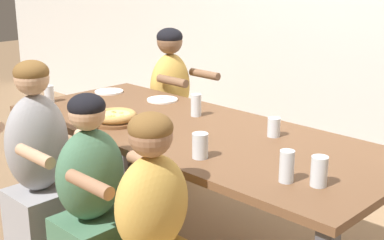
{
  "coord_description": "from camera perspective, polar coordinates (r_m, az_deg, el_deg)",
  "views": [
    {
      "loc": [
        2.03,
        -2.07,
        1.66
      ],
      "look_at": [
        0.0,
        0.0,
        0.8
      ],
      "focal_mm": 50.0,
      "sensor_mm": 36.0,
      "label": 1
    }
  ],
  "objects": [
    {
      "name": "empty_plate_b",
      "position": [
        3.66,
        -3.19,
        2.18
      ],
      "size": [
        0.21,
        0.21,
        0.02
      ],
      "color": "white",
      "rests_on": "dining_table"
    },
    {
      "name": "drinking_glass_b",
      "position": [
        2.32,
        13.39,
        -5.52
      ],
      "size": [
        0.07,
        0.07,
        0.13
      ],
      "color": "silver",
      "rests_on": "dining_table"
    },
    {
      "name": "drinking_glass_g",
      "position": [
        2.57,
        0.87,
        -2.75
      ],
      "size": [
        0.08,
        0.08,
        0.12
      ],
      "color": "silver",
      "rests_on": "dining_table"
    },
    {
      "name": "dining_table",
      "position": [
        3.06,
        0.0,
        -2.12
      ],
      "size": [
        2.4,
        0.98,
        0.75
      ],
      "color": "brown",
      "rests_on": "ground"
    },
    {
      "name": "pizza_board_main",
      "position": [
        3.16,
        -8.17,
        0.27
      ],
      "size": [
        0.28,
        0.28,
        0.07
      ],
      "color": "brown",
      "rests_on": "dining_table"
    },
    {
      "name": "drinking_glass_d",
      "position": [
        3.73,
        -14.99,
        2.64
      ],
      "size": [
        0.07,
        0.07,
        0.11
      ],
      "color": "silver",
      "rests_on": "dining_table"
    },
    {
      "name": "drinking_glass_e",
      "position": [
        2.33,
        10.07,
        -4.89
      ],
      "size": [
        0.06,
        0.06,
        0.14
      ],
      "color": "silver",
      "rests_on": "dining_table"
    },
    {
      "name": "empty_plate_a",
      "position": [
        3.93,
        -8.84,
        3.02
      ],
      "size": [
        0.21,
        0.21,
        0.02
      ],
      "color": "white",
      "rests_on": "dining_table"
    },
    {
      "name": "drinking_glass_c",
      "position": [
        3.27,
        0.43,
        1.5
      ],
      "size": [
        0.06,
        0.06,
        0.14
      ],
      "color": "silver",
      "rests_on": "dining_table"
    },
    {
      "name": "drinking_glass_a",
      "position": [
        2.92,
        8.71,
        -0.88
      ],
      "size": [
        0.07,
        0.07,
        0.1
      ],
      "color": "silver",
      "rests_on": "dining_table"
    },
    {
      "name": "diner_near_center",
      "position": [
        2.7,
        -10.61,
        -9.47
      ],
      "size": [
        0.51,
        0.4,
        1.08
      ],
      "rotation": [
        0.0,
        0.0,
        1.57
      ],
      "color": "#477556",
      "rests_on": "ground"
    },
    {
      "name": "diner_near_midleft",
      "position": [
        3.07,
        -15.94,
        -5.65
      ],
      "size": [
        0.51,
        0.4,
        1.17
      ],
      "rotation": [
        0.0,
        0.0,
        1.57
      ],
      "color": "#99999E",
      "rests_on": "ground"
    },
    {
      "name": "diner_far_left",
      "position": [
        4.21,
        -2.28,
        1.18
      ],
      "size": [
        0.51,
        0.4,
        1.18
      ],
      "rotation": [
        0.0,
        0.0,
        -1.57
      ],
      "color": "gold",
      "rests_on": "ground"
    }
  ]
}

